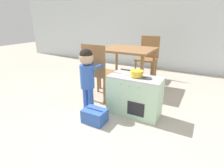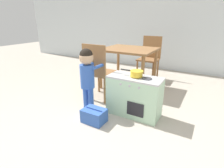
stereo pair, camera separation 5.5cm
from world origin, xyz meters
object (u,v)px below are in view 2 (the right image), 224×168
Objects in this scene: play_kitchen at (134,96)px; toy_basket at (94,116)px; child_figure at (87,72)px; dining_chair_near at (99,71)px; dining_table at (129,54)px; toy_pot at (136,73)px; dining_chair_far at (150,57)px.

play_kitchen reaches higher than toy_basket.
child_figure is 0.39m from dining_chair_near.
dining_table is at bearing 119.30° from play_kitchen.
toy_basket is (-0.37, -0.43, -0.50)m from toy_pot.
child_figure is (-0.61, -0.20, 0.30)m from play_kitchen.
child_figure is 0.98× the size of dining_chair_far.
play_kitchen is at bearing 102.29° from dining_chair_far.
dining_chair_near is (-0.07, 0.38, -0.09)m from child_figure.
toy_pot is (0.01, 0.00, 0.32)m from play_kitchen.
dining_chair_near is 1.00× the size of dining_chair_far.
dining_table is (-0.16, 1.36, 0.54)m from toy_basket.
child_figure is at bearing -162.19° from toy_pot.
child_figure is 0.98× the size of dining_chair_near.
child_figure is 3.07× the size of toy_basket.
child_figure reaches higher than toy_pot.
play_kitchen is 0.32m from toy_pot.
dining_chair_far is (-0.37, 1.62, -0.11)m from toy_pot.
dining_chair_near reaches higher than toy_pot.
play_kitchen is 2.43× the size of toy_basket.
child_figure is 0.95× the size of dining_table.
dining_chair_far is (0.16, 0.70, -0.15)m from dining_table.
toy_pot is at bearing -60.04° from dining_table.
dining_table is at bearing 76.74° from dining_chair_far.
dining_chair_far is (0.33, 1.45, 0.00)m from dining_chair_near.
dining_chair_near is at bearing 100.97° from child_figure.
play_kitchen is 0.78× the size of dining_chair_near.
play_kitchen is at bearing -60.70° from dining_table.
dining_table reaches higher than toy_basket.
child_figure is 1.84m from dining_chair_far.
toy_basket is at bearing -61.33° from dining_chair_near.
dining_chair_near reaches higher than dining_table.
toy_pot reaches higher than toy_basket.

